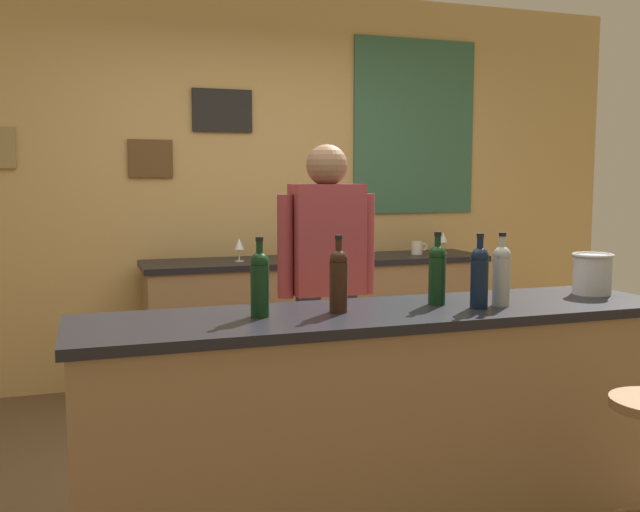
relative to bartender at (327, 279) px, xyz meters
name	(u,v)px	position (x,y,z in m)	size (l,w,h in m)	color
ground_plane	(349,487)	(-0.03, -0.40, -0.94)	(10.00, 10.00, 0.00)	brown
back_wall	(253,184)	(-0.01, 1.63, 0.48)	(6.00, 0.09, 2.80)	tan
bar_counter	(384,420)	(-0.03, -0.80, -0.47)	(2.47, 0.60, 0.92)	olive
side_counter	(319,321)	(0.37, 1.25, -0.48)	(2.43, 0.56, 0.90)	olive
bartender	(327,279)	(0.00, 0.00, 0.00)	(0.52, 0.21, 1.62)	#384766
wine_bottle_a	(260,282)	(-0.54, -0.79, 0.12)	(0.07, 0.07, 0.31)	black
wine_bottle_b	(339,278)	(-0.23, -0.79, 0.12)	(0.07, 0.07, 0.31)	black
wine_bottle_c	(437,272)	(0.23, -0.76, 0.12)	(0.07, 0.07, 0.31)	black
wine_bottle_d	(479,275)	(0.35, -0.89, 0.12)	(0.07, 0.07, 0.31)	black
wine_bottle_e	(501,273)	(0.46, -0.87, 0.12)	(0.07, 0.07, 0.31)	#999E99
ice_bucket	(592,273)	(1.03, -0.75, 0.08)	(0.19, 0.19, 0.19)	#B7BABF
wine_glass_a	(239,245)	(-0.20, 1.22, 0.07)	(0.07, 0.07, 0.16)	silver
wine_glass_b	(443,238)	(1.36, 1.27, 0.07)	(0.07, 0.07, 0.16)	silver
coffee_mug	(417,248)	(1.13, 1.25, 0.01)	(0.12, 0.08, 0.09)	silver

